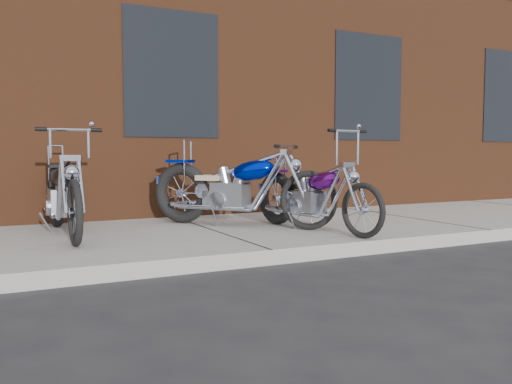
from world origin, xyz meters
TOP-DOWN VIEW (x-y plane):
  - ground at (0.00, 0.00)m, footprint 120.00×120.00m
  - sidewalk at (0.00, 1.50)m, footprint 22.00×3.00m
  - building_brick at (0.00, 8.00)m, footprint 22.00×10.00m
  - chopper_purple at (1.07, 0.95)m, footprint 0.61×2.10m
  - chopper_blue at (0.42, 1.70)m, footprint 1.73×1.96m
  - chopper_third at (-1.64, 1.92)m, footprint 0.57×2.33m

SIDE VIEW (x-z plane):
  - ground at x=0.00m, z-range 0.00..0.00m
  - sidewalk at x=0.00m, z-range 0.00..0.15m
  - chopper_purple at x=1.07m, z-range -0.06..1.13m
  - chopper_third at x=-1.64m, z-range -0.02..1.16m
  - chopper_blue at x=0.42m, z-range 0.06..1.14m
  - building_brick at x=0.00m, z-range 0.00..8.00m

